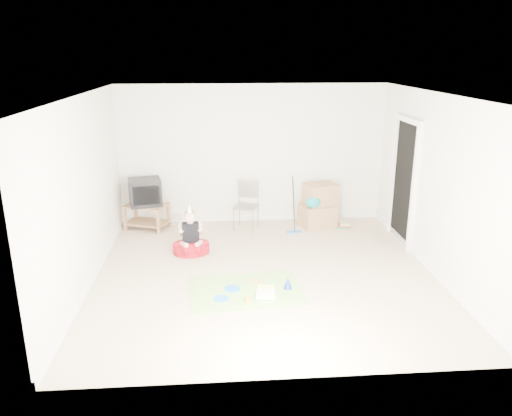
{
  "coord_description": "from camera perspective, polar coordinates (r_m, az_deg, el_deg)",
  "views": [
    {
      "loc": [
        -0.65,
        -6.74,
        3.15
      ],
      "look_at": [
        -0.1,
        0.4,
        0.9
      ],
      "focal_mm": 35.0,
      "sensor_mm": 36.0,
      "label": 1
    }
  ],
  "objects": [
    {
      "name": "cardboard_boxes",
      "position": [
        9.41,
        7.15,
        0.22
      ],
      "size": [
        0.74,
        0.65,
        0.8
      ],
      "color": "#AD7E53",
      "rests_on": "ground"
    },
    {
      "name": "crt_tv",
      "position": [
        9.31,
        -12.55,
        1.79
      ],
      "size": [
        0.65,
        0.58,
        0.49
      ],
      "primitive_type": "cube",
      "rotation": [
        0.0,
        0.0,
        0.21
      ],
      "color": "black",
      "rests_on": "tv_stand"
    },
    {
      "name": "seated_woman",
      "position": [
        8.2,
        -7.44,
        -3.89
      ],
      "size": [
        0.65,
        0.65,
        0.85
      ],
      "color": "#A60F1B",
      "rests_on": "ground"
    },
    {
      "name": "doorway_recess",
      "position": [
        8.8,
        16.6,
        2.73
      ],
      "size": [
        0.02,
        0.9,
        2.05
      ],
      "primitive_type": "cube",
      "color": "black",
      "rests_on": "ground"
    },
    {
      "name": "tv_stand",
      "position": [
        9.43,
        -12.38,
        -0.73
      ],
      "size": [
        0.86,
        0.7,
        0.46
      ],
      "color": "#916741",
      "rests_on": "ground"
    },
    {
      "name": "blue_party_hat",
      "position": [
        7.0,
        3.67,
        -8.51
      ],
      "size": [
        0.15,
        0.15,
        0.17
      ],
      "primitive_type": "cone",
      "rotation": [
        0.0,
        0.0,
        -0.34
      ],
      "color": "#1B35BD",
      "rests_on": "party_mat"
    },
    {
      "name": "party_mat",
      "position": [
        6.97,
        -1.21,
        -9.41
      ],
      "size": [
        1.62,
        1.23,
        0.01
      ],
      "primitive_type": "cube",
      "rotation": [
        0.0,
        0.0,
        0.08
      ],
      "color": "#F3339E",
      "rests_on": "ground"
    },
    {
      "name": "orange_cup_far",
      "position": [
        6.64,
        -0.98,
        -10.45
      ],
      "size": [
        0.07,
        0.07,
        0.08
      ],
      "primitive_type": "cylinder",
      "rotation": [
        0.0,
        0.0,
        0.08
      ],
      "color": "orange",
      "rests_on": "party_mat"
    },
    {
      "name": "orange_cup_near",
      "position": [
        7.16,
        -0.0,
        -8.29
      ],
      "size": [
        0.08,
        0.08,
        0.07
      ],
      "primitive_type": "cylinder",
      "rotation": [
        0.0,
        0.0,
        0.34
      ],
      "color": "orange",
      "rests_on": "party_mat"
    },
    {
      "name": "birthday_cake",
      "position": [
        6.78,
        1.11,
        -9.89
      ],
      "size": [
        0.28,
        0.23,
        0.13
      ],
      "color": "white",
      "rests_on": "party_mat"
    },
    {
      "name": "blue_plate_near",
      "position": [
        7.0,
        -2.74,
        -9.21
      ],
      "size": [
        0.26,
        0.26,
        0.01
      ],
      "primitive_type": "cylinder",
      "rotation": [
        0.0,
        0.0,
        -0.19
      ],
      "color": "blue",
      "rests_on": "party_mat"
    },
    {
      "name": "folding_chair",
      "position": [
        9.13,
        -1.14,
        0.15
      ],
      "size": [
        0.51,
        0.5,
        0.89
      ],
      "color": "gray",
      "rests_on": "ground"
    },
    {
      "name": "ground",
      "position": [
        7.47,
        1.01,
        -7.51
      ],
      "size": [
        5.0,
        5.0,
        0.0
      ],
      "primitive_type": "plane",
      "color": "beige",
      "rests_on": "ground"
    },
    {
      "name": "book_pile",
      "position": [
        9.53,
        9.98,
        -1.85
      ],
      "size": [
        0.29,
        0.33,
        0.09
      ],
      "color": "#2A7E55",
      "rests_on": "ground"
    },
    {
      "name": "blue_plate_far",
      "position": [
        6.75,
        -3.99,
        -10.29
      ],
      "size": [
        0.26,
        0.26,
        0.01
      ],
      "primitive_type": "cylinder",
      "rotation": [
        0.0,
        0.0,
        0.35
      ],
      "color": "blue",
      "rests_on": "party_mat"
    },
    {
      "name": "floor_mop",
      "position": [
        9.03,
        4.4,
        -1.25
      ],
      "size": [
        0.25,
        0.33,
        0.99
      ],
      "color": "blue",
      "rests_on": "ground"
    }
  ]
}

